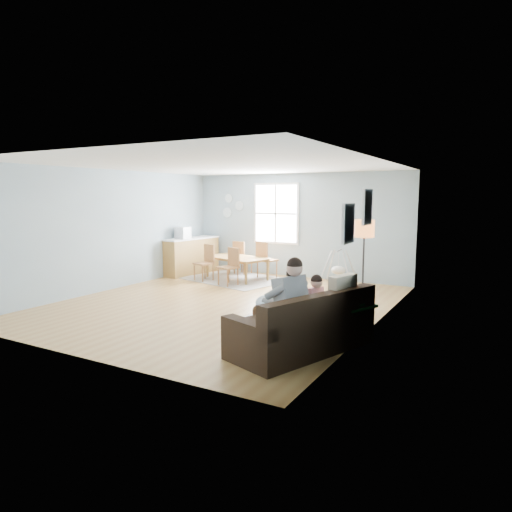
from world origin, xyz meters
The scene contains 22 objects.
room centered at (0.00, 0.00, 2.42)m, with size 8.40×9.40×3.90m.
window centered at (-0.60, 3.46, 1.65)m, with size 1.32×0.08×1.62m.
pictures centered at (2.97, -1.05, 1.85)m, with size 0.05×1.34×0.74m.
wall_plates centered at (-2.00, 3.47, 1.83)m, with size 0.67×0.02×0.66m.
sofa centered at (2.51, -1.83, 0.30)m, with size 1.56×2.28×0.85m.
green_throw centered at (2.67, -1.15, 0.54)m, with size 0.96×0.83×0.04m, color #125218.
beige_pillow centered at (2.88, -1.39, 0.77)m, with size 0.14×0.51×0.51m, color beige.
father centered at (2.28, -2.07, 0.72)m, with size 0.99×0.66×1.34m.
nursing_pillow centered at (2.13, -2.01, 0.65)m, with size 0.53×0.53×0.14m, color #C7E4F9.
infant centered at (2.14, -1.98, 0.75)m, with size 0.15×0.38×0.14m.
toddler centered at (2.50, -1.62, 0.71)m, with size 0.56×0.39×0.82m.
floor_lamp centered at (2.66, 0.38, 1.41)m, with size 0.34×0.34×1.71m.
storage_cube centered at (1.93, -2.16, 0.23)m, with size 0.43×0.39×0.46m.
rug centered at (-1.18, 2.35, 0.01)m, with size 2.48×1.88×0.01m, color gray.
dining_table centered at (-1.18, 2.35, 0.29)m, with size 1.64×0.91×0.58m, color olive.
chair_sw centered at (-1.76, 1.86, 0.51)m, with size 0.51×0.51×0.91m.
chair_se centered at (-0.90, 1.64, 0.50)m, with size 0.50×0.50×0.89m.
chair_nw centered at (-1.45, 3.05, 0.51)m, with size 0.46×0.46×0.91m.
chair_ne centered at (-0.60, 2.83, 0.55)m, with size 0.55×0.55×0.96m.
counter centered at (-2.70, 2.50, 0.50)m, with size 0.71×1.81×0.99m.
monitor centered at (-2.72, 2.16, 1.14)m, with size 0.35×0.34×0.31m.
baby_swing centered at (1.35, 2.89, 0.38)m, with size 0.89×0.90×0.84m.
Camera 1 is at (4.86, -7.42, 2.12)m, focal length 32.00 mm.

